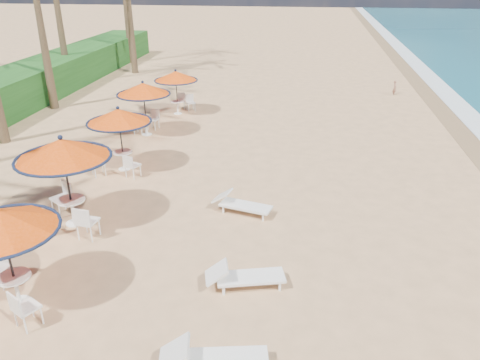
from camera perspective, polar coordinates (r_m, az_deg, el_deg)
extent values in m
plane|color=tan|center=(10.34, -1.52, -15.94)|extent=(160.00, 160.00, 0.00)
cylinder|color=black|center=(11.03, -26.32, -8.54)|extent=(0.05, 0.05, 2.32)
cone|color=#E24E13|center=(10.60, -27.24, -4.41)|extent=(2.32, 2.32, 0.50)
torus|color=#111A33|center=(10.70, -27.00, -5.50)|extent=(2.32, 2.32, 0.07)
cylinder|color=white|center=(11.27, -25.87, -10.57)|extent=(0.70, 0.70, 0.04)
cylinder|color=white|center=(11.46, -25.56, -11.94)|extent=(0.08, 0.08, 0.70)
cylinder|color=black|center=(13.69, -20.25, -0.34)|extent=(0.06, 0.06, 2.57)
cone|color=#E24E13|center=(13.33, -20.87, 3.57)|extent=(2.57, 2.57, 0.56)
torus|color=#111A33|center=(13.41, -20.71, 2.55)|extent=(2.57, 2.57, 0.08)
sphere|color=#111A33|center=(13.22, -21.08, 4.88)|extent=(0.13, 0.13, 0.13)
cylinder|color=white|center=(13.91, -19.93, -2.30)|extent=(0.78, 0.78, 0.04)
cylinder|color=white|center=(14.07, -19.72, -3.64)|extent=(0.09, 0.09, 0.78)
cylinder|color=black|center=(17.05, -14.28, 4.76)|extent=(0.05, 0.05, 2.25)
cone|color=#E24E13|center=(16.78, -14.59, 7.59)|extent=(2.25, 2.25, 0.49)
torus|color=#111A33|center=(16.84, -14.51, 6.85)|extent=(2.26, 2.26, 0.07)
sphere|color=#111A33|center=(16.70, -14.69, 8.52)|extent=(0.12, 0.12, 0.12)
cylinder|color=white|center=(17.20, -14.12, 3.32)|extent=(0.69, 0.69, 0.04)
cylinder|color=white|center=(17.32, -14.01, 2.32)|extent=(0.08, 0.08, 0.69)
cylinder|color=black|center=(20.54, -11.51, 8.43)|extent=(0.05, 0.05, 2.27)
cone|color=#E24E13|center=(20.31, -11.73, 10.84)|extent=(2.27, 2.27, 0.49)
torus|color=#111A33|center=(20.36, -11.67, 10.22)|extent=(2.27, 2.27, 0.07)
sphere|color=#111A33|center=(20.25, -11.80, 11.62)|extent=(0.12, 0.12, 0.12)
cylinder|color=white|center=(20.67, -11.41, 7.20)|extent=(0.69, 0.69, 0.04)
cylinder|color=white|center=(20.77, -11.33, 6.34)|extent=(0.08, 0.08, 0.69)
cylinder|color=black|center=(23.40, -7.72, 10.49)|extent=(0.05, 0.05, 2.11)
cone|color=#E24E13|center=(23.22, -7.84, 12.46)|extent=(2.11, 2.11, 0.46)
torus|color=#111A33|center=(23.26, -7.81, 11.96)|extent=(2.11, 2.11, 0.06)
sphere|color=#111A33|center=(23.16, -7.88, 13.11)|extent=(0.11, 0.11, 0.11)
cylinder|color=white|center=(23.51, -7.66, 9.47)|extent=(0.64, 0.64, 0.04)
cylinder|color=white|center=(23.59, -7.62, 8.76)|extent=(0.07, 0.07, 0.64)
cube|color=white|center=(8.89, -8.05, -20.16)|extent=(0.67, 0.71, 0.42)
cube|color=white|center=(10.90, 1.32, -11.75)|extent=(1.64, 0.94, 0.06)
cube|color=white|center=(10.72, -2.86, -11.16)|extent=(0.64, 0.68, 0.38)
cube|color=white|center=(10.99, 1.31, -12.36)|extent=(0.05, 0.05, 0.22)
cube|color=white|center=(13.84, 0.71, -3.19)|extent=(1.62, 0.92, 0.06)
cube|color=white|center=(14.02, -2.19, -1.91)|extent=(0.63, 0.67, 0.38)
cube|color=white|center=(13.91, 0.70, -3.71)|extent=(0.05, 0.05, 0.22)
cone|color=brown|center=(25.53, -23.11, 16.90)|extent=(0.44, 0.44, 8.14)
cone|color=brown|center=(33.07, -13.28, 19.03)|extent=(0.44, 0.44, 7.58)
imported|color=#96614C|center=(28.31, 18.36, 10.67)|extent=(0.25, 0.34, 0.88)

